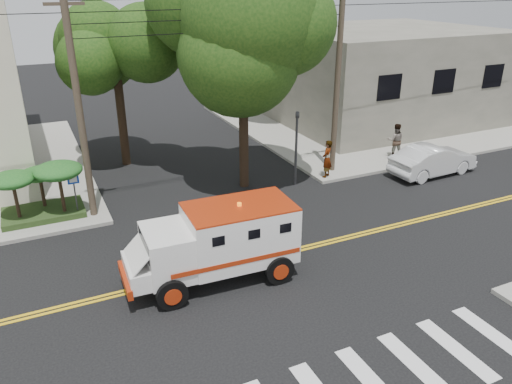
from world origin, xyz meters
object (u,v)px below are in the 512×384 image
pedestrian_a (327,159)px  pedestrian_b (395,140)px  parked_sedan (433,160)px  armored_truck (219,240)px

pedestrian_a → pedestrian_b: pedestrian_b is taller
pedestrian_a → pedestrian_b: 5.08m
parked_sedan → pedestrian_a: 5.53m
armored_truck → pedestrian_b: 14.77m
parked_sedan → pedestrian_a: bearing=69.3°
parked_sedan → pedestrian_a: (-5.25, 1.70, 0.31)m
armored_truck → pedestrian_b: size_ratio=3.04×
parked_sedan → pedestrian_b: size_ratio=2.50×
pedestrian_b → pedestrian_a: bearing=41.4°
pedestrian_a → pedestrian_b: (5.00, 0.94, 0.00)m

